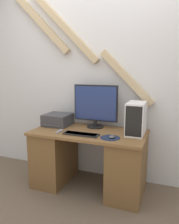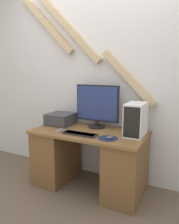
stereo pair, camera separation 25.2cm
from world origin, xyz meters
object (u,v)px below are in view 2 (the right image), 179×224
object	(u,v)px
mouse	(110,137)
printer	(61,119)
computer_tower	(136,120)
monitor	(97,105)
remote_control	(60,130)
keyboard	(80,134)

from	to	relation	value
mouse	printer	xyz separation A→B (m)	(-0.81, 0.28, 0.06)
computer_tower	monitor	bearing A→B (deg)	166.38
monitor	computer_tower	bearing A→B (deg)	-13.62
computer_tower	remote_control	size ratio (longest dim) A/B	2.78
monitor	remote_control	bearing A→B (deg)	-131.58
computer_tower	printer	world-z (taller)	computer_tower
monitor	keyboard	world-z (taller)	monitor
monitor	computer_tower	size ratio (longest dim) A/B	1.55
keyboard	printer	size ratio (longest dim) A/B	1.23
printer	remote_control	size ratio (longest dim) A/B	2.50
mouse	printer	size ratio (longest dim) A/B	0.30
mouse	printer	distance (m)	0.86
monitor	remote_control	world-z (taller)	monitor
remote_control	mouse	bearing A→B (deg)	-0.65
keyboard	printer	bearing A→B (deg)	147.41
mouse	remote_control	size ratio (longest dim) A/B	0.75
mouse	computer_tower	world-z (taller)	computer_tower
monitor	computer_tower	xyz separation A→B (m)	(0.52, -0.13, -0.10)
mouse	remote_control	distance (m)	0.64
keyboard	computer_tower	xyz separation A→B (m)	(0.56, 0.25, 0.17)
monitor	mouse	xyz separation A→B (m)	(0.32, -0.37, -0.27)
mouse	remote_control	world-z (taller)	mouse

